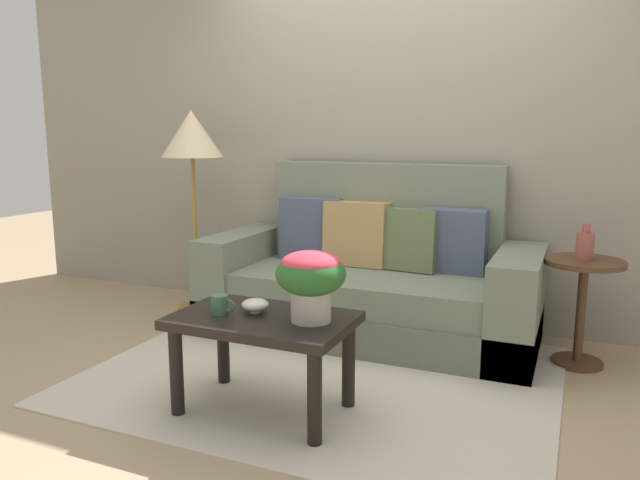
{
  "coord_description": "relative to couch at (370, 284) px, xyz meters",
  "views": [
    {
      "loc": [
        1.23,
        -2.96,
        1.31
      ],
      "look_at": [
        -0.05,
        -0.0,
        0.73
      ],
      "focal_mm": 33.89,
      "sensor_mm": 36.0,
      "label": 1
    }
  ],
  "objects": [
    {
      "name": "ground_plane",
      "position": [
        -0.01,
        -0.68,
        -0.34
      ],
      "size": [
        14.0,
        14.0,
        0.0
      ],
      "primitive_type": "plane",
      "color": "tan"
    },
    {
      "name": "wall_back",
      "position": [
        -0.01,
        0.46,
        1.0
      ],
      "size": [
        6.4,
        0.12,
        2.66
      ],
      "primitive_type": "cube",
      "color": "gray",
      "rests_on": "ground"
    },
    {
      "name": "area_rug",
      "position": [
        -0.01,
        -0.77,
        -0.33
      ],
      "size": [
        2.44,
        1.92,
        0.01
      ],
      "primitive_type": "cube",
      "color": "beige",
      "rests_on": "ground"
    },
    {
      "name": "couch",
      "position": [
        0.0,
        0.0,
        0.0
      ],
      "size": [
        2.12,
        0.88,
        1.1
      ],
      "color": "#626B59",
      "rests_on": "ground"
    },
    {
      "name": "coffee_table",
      "position": [
        -0.09,
        -1.28,
        0.05
      ],
      "size": [
        0.83,
        0.52,
        0.47
      ],
      "color": "black",
      "rests_on": "ground"
    },
    {
      "name": "side_table",
      "position": [
        1.27,
        -0.05,
        0.09
      ],
      "size": [
        0.43,
        0.43,
        0.61
      ],
      "color": "#4C331E",
      "rests_on": "ground"
    },
    {
      "name": "floor_lamp",
      "position": [
        -1.36,
        0.0,
        0.9
      ],
      "size": [
        0.44,
        0.44,
        1.47
      ],
      "color": "olive",
      "rests_on": "ground"
    },
    {
      "name": "potted_plant",
      "position": [
        0.14,
        -1.26,
        0.34
      ],
      "size": [
        0.32,
        0.32,
        0.32
      ],
      "color": "#B7B2A8",
      "rests_on": "coffee_table"
    },
    {
      "name": "coffee_mug",
      "position": [
        -0.29,
        -1.33,
        0.18
      ],
      "size": [
        0.12,
        0.08,
        0.09
      ],
      "color": "#3D664C",
      "rests_on": "coffee_table"
    },
    {
      "name": "snack_bowl",
      "position": [
        -0.15,
        -1.25,
        0.17
      ],
      "size": [
        0.13,
        0.13,
        0.07
      ],
      "color": "silver",
      "rests_on": "coffee_table"
    },
    {
      "name": "table_vase",
      "position": [
        1.26,
        -0.04,
        0.36
      ],
      "size": [
        0.1,
        0.1,
        0.2
      ],
      "color": "#934C42",
      "rests_on": "side_table"
    }
  ]
}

